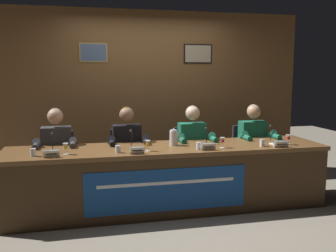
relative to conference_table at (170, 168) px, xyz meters
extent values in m
plane|color=gray|center=(0.00, 0.12, -0.53)|extent=(12.00, 12.00, 0.00)
cube|color=brown|center=(0.00, 1.67, 0.77)|extent=(5.03, 0.12, 2.60)
cube|color=tan|center=(-0.82, 1.61, 1.41)|extent=(0.42, 0.02, 0.29)
cube|color=slate|center=(-0.82, 1.59, 1.41)|extent=(0.38, 0.01, 0.25)
cube|color=black|center=(0.82, 1.61, 1.41)|extent=(0.46, 0.02, 0.30)
cube|color=tan|center=(0.82, 1.59, 1.41)|extent=(0.42, 0.01, 0.26)
cube|color=brown|center=(0.00, 0.12, 0.21)|extent=(3.83, 0.83, 0.05)
cube|color=#402A16|center=(0.00, -0.28, -0.17)|extent=(3.77, 0.04, 0.71)
cube|color=#402A16|center=(-1.87, 0.12, -0.17)|extent=(0.08, 0.75, 0.71)
cube|color=#402A16|center=(1.87, 0.12, -0.17)|extent=(0.08, 0.75, 0.71)
cube|color=#19478C|center=(-0.10, -0.30, -0.17)|extent=(1.81, 0.01, 0.48)
cube|color=white|center=(-0.10, -0.30, -0.09)|extent=(1.54, 0.00, 0.04)
cylinder|color=black|center=(-1.32, 0.63, -0.52)|extent=(0.44, 0.44, 0.02)
cylinder|color=black|center=(-1.32, 0.63, -0.31)|extent=(0.05, 0.05, 0.39)
cube|color=#232328|center=(-1.32, 0.63, -0.10)|extent=(0.44, 0.44, 0.03)
cube|color=#232328|center=(-1.32, 0.83, 0.13)|extent=(0.40, 0.05, 0.44)
cylinder|color=black|center=(-1.42, 0.28, -0.31)|extent=(0.10, 0.10, 0.44)
cylinder|color=black|center=(-1.22, 0.28, -0.31)|extent=(0.10, 0.10, 0.44)
cylinder|color=black|center=(-1.42, 0.43, -0.04)|extent=(0.13, 0.34, 0.13)
cylinder|color=black|center=(-1.22, 0.43, -0.04)|extent=(0.13, 0.34, 0.13)
cube|color=#38383D|center=(-1.32, 0.60, 0.20)|extent=(0.36, 0.20, 0.48)
sphere|color=tan|center=(-1.32, 0.58, 0.58)|extent=(0.19, 0.19, 0.19)
sphere|color=gray|center=(-1.32, 0.60, 0.59)|extent=(0.17, 0.17, 0.17)
cylinder|color=#38383D|center=(-1.53, 0.50, 0.22)|extent=(0.09, 0.30, 0.25)
cylinder|color=#38383D|center=(-1.11, 0.50, 0.22)|extent=(0.09, 0.30, 0.25)
cylinder|color=#38383D|center=(-1.53, 0.34, 0.26)|extent=(0.07, 0.24, 0.07)
cylinder|color=#38383D|center=(-1.11, 0.34, 0.26)|extent=(0.07, 0.24, 0.07)
cube|color=white|center=(-1.31, -0.20, 0.27)|extent=(0.17, 0.03, 0.08)
cube|color=white|center=(-1.31, -0.17, 0.27)|extent=(0.17, 0.03, 0.08)
cube|color=black|center=(-1.31, -0.21, 0.27)|extent=(0.12, 0.01, 0.01)
cylinder|color=white|center=(-1.17, -0.06, 0.23)|extent=(0.06, 0.06, 0.00)
cylinder|color=white|center=(-1.17, -0.06, 0.26)|extent=(0.01, 0.01, 0.05)
cone|color=white|center=(-1.17, -0.06, 0.32)|extent=(0.06, 0.06, 0.06)
cylinder|color=yellow|center=(-1.17, -0.06, 0.32)|extent=(0.04, 0.04, 0.04)
cylinder|color=silver|center=(-1.51, -0.09, 0.27)|extent=(0.06, 0.06, 0.08)
cylinder|color=silver|center=(-1.51, -0.09, 0.26)|extent=(0.05, 0.05, 0.05)
cylinder|color=black|center=(-1.33, 0.01, 0.24)|extent=(0.06, 0.06, 0.02)
cylinder|color=black|center=(-1.33, 0.08, 0.34)|extent=(0.01, 0.13, 0.18)
sphere|color=#2D2D2D|center=(-1.33, 0.14, 0.43)|extent=(0.03, 0.03, 0.03)
cylinder|color=black|center=(-0.44, 0.63, -0.52)|extent=(0.44, 0.44, 0.02)
cylinder|color=black|center=(-0.44, 0.63, -0.31)|extent=(0.05, 0.05, 0.39)
cube|color=#232328|center=(-0.44, 0.63, -0.10)|extent=(0.44, 0.44, 0.03)
cube|color=#232328|center=(-0.44, 0.83, 0.13)|extent=(0.40, 0.05, 0.44)
cylinder|color=black|center=(-0.54, 0.28, -0.31)|extent=(0.10, 0.10, 0.44)
cylinder|color=black|center=(-0.34, 0.28, -0.31)|extent=(0.10, 0.10, 0.44)
cylinder|color=black|center=(-0.54, 0.43, -0.04)|extent=(0.13, 0.34, 0.13)
cylinder|color=black|center=(-0.34, 0.43, -0.04)|extent=(0.13, 0.34, 0.13)
cube|color=black|center=(-0.44, 0.60, 0.20)|extent=(0.36, 0.20, 0.48)
sphere|color=#8E664C|center=(-0.44, 0.58, 0.58)|extent=(0.19, 0.19, 0.19)
sphere|color=#593819|center=(-0.44, 0.60, 0.59)|extent=(0.17, 0.17, 0.17)
cylinder|color=black|center=(-0.65, 0.50, 0.22)|extent=(0.09, 0.30, 0.25)
cylinder|color=black|center=(-0.23, 0.50, 0.22)|extent=(0.09, 0.30, 0.25)
cylinder|color=black|center=(-0.65, 0.34, 0.26)|extent=(0.07, 0.24, 0.07)
cylinder|color=black|center=(-0.23, 0.34, 0.26)|extent=(0.07, 0.24, 0.07)
cube|color=white|center=(-0.42, -0.23, 0.27)|extent=(0.16, 0.03, 0.08)
cube|color=white|center=(-0.42, -0.19, 0.27)|extent=(0.16, 0.03, 0.08)
cube|color=black|center=(-0.42, -0.23, 0.27)|extent=(0.11, 0.01, 0.01)
cylinder|color=white|center=(-0.28, -0.09, 0.23)|extent=(0.06, 0.06, 0.00)
cylinder|color=white|center=(-0.28, -0.09, 0.26)|extent=(0.01, 0.01, 0.05)
cone|color=white|center=(-0.28, -0.09, 0.32)|extent=(0.06, 0.06, 0.06)
cylinder|color=orange|center=(-0.28, -0.09, 0.32)|extent=(0.04, 0.04, 0.04)
cylinder|color=silver|center=(-0.61, -0.11, 0.27)|extent=(0.06, 0.06, 0.08)
cylinder|color=silver|center=(-0.61, -0.11, 0.26)|extent=(0.05, 0.05, 0.05)
cylinder|color=black|center=(-0.44, 0.02, 0.24)|extent=(0.06, 0.06, 0.02)
cylinder|color=black|center=(-0.44, 0.08, 0.34)|extent=(0.01, 0.13, 0.18)
sphere|color=#2D2D2D|center=(-0.44, 0.14, 0.43)|extent=(0.03, 0.03, 0.03)
cylinder|color=black|center=(0.44, 0.63, -0.52)|extent=(0.44, 0.44, 0.02)
cylinder|color=black|center=(0.44, 0.63, -0.31)|extent=(0.05, 0.05, 0.39)
cube|color=#232328|center=(0.44, 0.63, -0.10)|extent=(0.44, 0.44, 0.03)
cube|color=#232328|center=(0.44, 0.83, 0.13)|extent=(0.40, 0.05, 0.44)
cylinder|color=black|center=(0.34, 0.28, -0.31)|extent=(0.10, 0.10, 0.44)
cylinder|color=black|center=(0.54, 0.28, -0.31)|extent=(0.10, 0.10, 0.44)
cylinder|color=black|center=(0.34, 0.43, -0.04)|extent=(0.13, 0.34, 0.13)
cylinder|color=black|center=(0.54, 0.43, -0.04)|extent=(0.13, 0.34, 0.13)
cube|color=#196047|center=(0.44, 0.60, 0.20)|extent=(0.36, 0.20, 0.48)
sphere|color=beige|center=(0.44, 0.58, 0.58)|extent=(0.19, 0.19, 0.19)
sphere|color=gray|center=(0.44, 0.60, 0.59)|extent=(0.17, 0.17, 0.17)
cylinder|color=#196047|center=(0.23, 0.50, 0.22)|extent=(0.09, 0.30, 0.25)
cylinder|color=#196047|center=(0.65, 0.50, 0.22)|extent=(0.09, 0.30, 0.25)
cylinder|color=#196047|center=(0.23, 0.34, 0.26)|extent=(0.07, 0.24, 0.07)
cylinder|color=#196047|center=(0.65, 0.34, 0.26)|extent=(0.07, 0.24, 0.07)
cube|color=white|center=(0.41, -0.20, 0.27)|extent=(0.17, 0.03, 0.08)
cube|color=white|center=(0.41, -0.16, 0.27)|extent=(0.17, 0.03, 0.08)
cube|color=black|center=(0.41, -0.20, 0.27)|extent=(0.12, 0.01, 0.01)
cylinder|color=white|center=(0.62, -0.09, 0.23)|extent=(0.06, 0.06, 0.00)
cylinder|color=white|center=(0.62, -0.09, 0.26)|extent=(0.01, 0.01, 0.05)
cone|color=white|center=(0.62, -0.09, 0.32)|extent=(0.06, 0.06, 0.06)
cylinder|color=#B21E2D|center=(0.62, -0.09, 0.32)|extent=(0.04, 0.04, 0.04)
cylinder|color=silver|center=(0.31, -0.13, 0.27)|extent=(0.06, 0.06, 0.08)
cylinder|color=silver|center=(0.31, -0.13, 0.26)|extent=(0.05, 0.05, 0.05)
cylinder|color=black|center=(0.49, 0.02, 0.24)|extent=(0.06, 0.06, 0.02)
cylinder|color=black|center=(0.49, 0.09, 0.34)|extent=(0.01, 0.13, 0.18)
sphere|color=#2D2D2D|center=(0.49, 0.15, 0.43)|extent=(0.03, 0.03, 0.03)
cylinder|color=black|center=(1.33, 0.63, -0.52)|extent=(0.44, 0.44, 0.02)
cylinder|color=black|center=(1.33, 0.63, -0.31)|extent=(0.05, 0.05, 0.39)
cube|color=#232328|center=(1.33, 0.63, -0.10)|extent=(0.44, 0.44, 0.03)
cube|color=#232328|center=(1.33, 0.83, 0.13)|extent=(0.40, 0.05, 0.44)
cylinder|color=black|center=(1.23, 0.28, -0.31)|extent=(0.10, 0.10, 0.44)
cylinder|color=black|center=(1.43, 0.28, -0.31)|extent=(0.10, 0.10, 0.44)
cylinder|color=black|center=(1.23, 0.43, -0.04)|extent=(0.13, 0.34, 0.13)
cylinder|color=black|center=(1.43, 0.43, -0.04)|extent=(0.13, 0.34, 0.13)
cube|color=#196047|center=(1.33, 0.60, 0.20)|extent=(0.36, 0.20, 0.48)
sphere|color=tan|center=(1.33, 0.58, 0.58)|extent=(0.19, 0.19, 0.19)
sphere|color=gray|center=(1.33, 0.60, 0.59)|extent=(0.17, 0.17, 0.17)
cylinder|color=#196047|center=(1.12, 0.50, 0.22)|extent=(0.09, 0.30, 0.25)
cylinder|color=#196047|center=(1.54, 0.50, 0.22)|extent=(0.09, 0.30, 0.25)
cylinder|color=#196047|center=(1.12, 0.34, 0.26)|extent=(0.07, 0.24, 0.07)
cylinder|color=#196047|center=(1.54, 0.34, 0.26)|extent=(0.07, 0.24, 0.07)
cube|color=white|center=(1.31, -0.23, 0.27)|extent=(0.18, 0.03, 0.08)
cube|color=white|center=(1.31, -0.20, 0.27)|extent=(0.18, 0.03, 0.08)
cube|color=black|center=(1.31, -0.23, 0.27)|extent=(0.13, 0.01, 0.01)
cylinder|color=white|center=(1.48, -0.08, 0.23)|extent=(0.06, 0.06, 0.00)
cylinder|color=white|center=(1.48, -0.08, 0.26)|extent=(0.01, 0.01, 0.05)
cone|color=white|center=(1.48, -0.08, 0.32)|extent=(0.06, 0.06, 0.06)
cylinder|color=#B21E2D|center=(1.48, -0.08, 0.32)|extent=(0.04, 0.04, 0.04)
cylinder|color=silver|center=(1.12, -0.11, 0.27)|extent=(0.06, 0.06, 0.08)
cylinder|color=silver|center=(1.12, -0.11, 0.26)|extent=(0.05, 0.05, 0.05)
cylinder|color=black|center=(1.37, 0.05, 0.24)|extent=(0.06, 0.06, 0.02)
cylinder|color=black|center=(1.37, 0.11, 0.34)|extent=(0.01, 0.13, 0.18)
sphere|color=#2D2D2D|center=(1.37, 0.17, 0.43)|extent=(0.03, 0.03, 0.03)
cylinder|color=silver|center=(0.09, 0.18, 0.32)|extent=(0.10, 0.10, 0.18)
cylinder|color=silver|center=(0.09, 0.18, 0.42)|extent=(0.09, 0.09, 0.01)
sphere|color=silver|center=(0.09, 0.18, 0.43)|extent=(0.02, 0.02, 0.02)
torus|color=silver|center=(0.15, 0.18, 0.33)|extent=(0.07, 0.01, 0.07)
cube|color=white|center=(1.39, -0.04, 0.24)|extent=(0.22, 0.17, 0.01)
camera|label=1|loc=(-0.94, -4.13, 1.10)|focal=39.38mm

